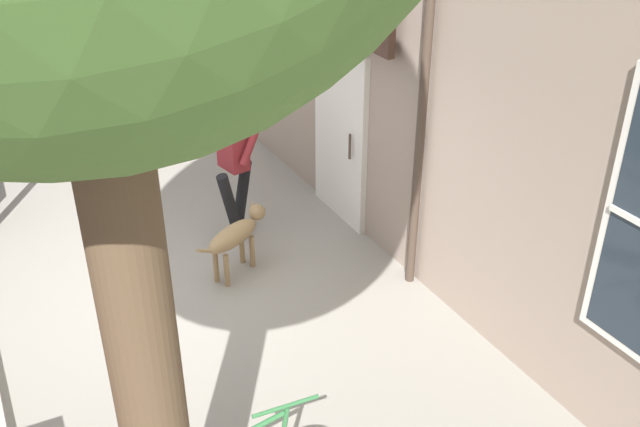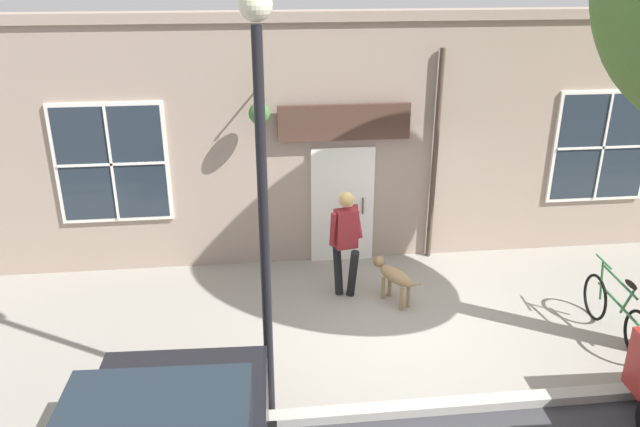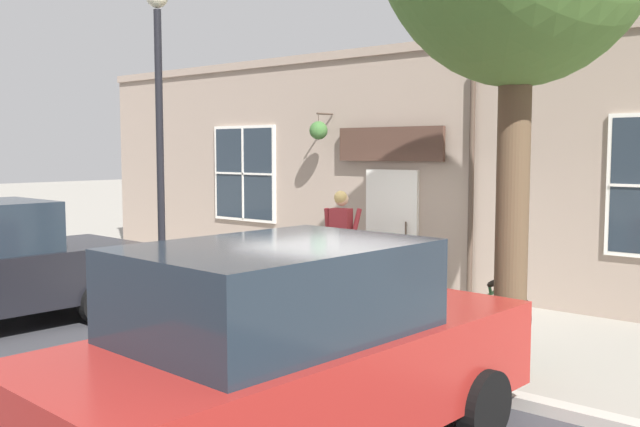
% 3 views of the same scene
% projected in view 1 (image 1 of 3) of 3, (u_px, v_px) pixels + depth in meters
% --- Properties ---
extents(ground_plane, '(90.00, 90.00, 0.00)m').
position_uv_depth(ground_plane, '(187.00, 288.00, 7.38)').
color(ground_plane, gray).
extents(storefront_facade, '(0.95, 18.00, 4.29)m').
position_uv_depth(storefront_facade, '(386.00, 52.00, 7.29)').
color(storefront_facade, gray).
rests_on(storefront_facade, ground_plane).
extents(pedestrian_walking, '(0.58, 0.55, 1.78)m').
position_uv_depth(pedestrian_walking, '(233.00, 149.00, 7.80)').
color(pedestrian_walking, black).
rests_on(pedestrian_walking, ground_plane).
extents(dog_on_leash, '(1.01, 0.60, 0.67)m').
position_uv_depth(dog_on_leash, '(237.00, 234.00, 7.43)').
color(dog_on_leash, '#997A51').
rests_on(dog_on_leash, ground_plane).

